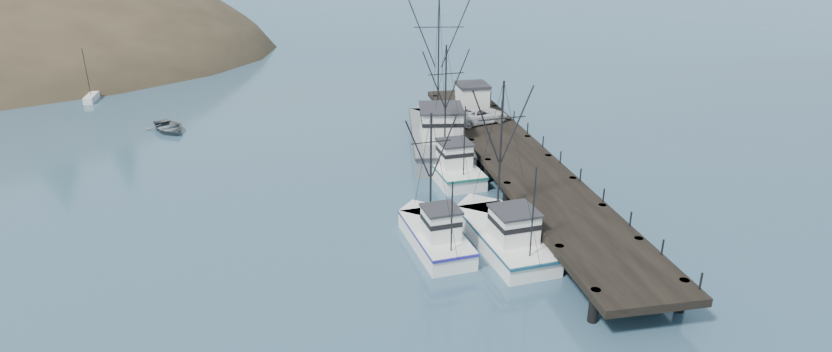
{
  "coord_description": "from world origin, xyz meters",
  "views": [
    {
      "loc": [
        -3.6,
        -31.36,
        20.66
      ],
      "look_at": [
        4.75,
        12.35,
        2.5
      ],
      "focal_mm": 28.0,
      "sensor_mm": 36.0,
      "label": 1
    }
  ],
  "objects_px": {
    "trawler_mid": "(434,234)",
    "trawler_far": "(448,163)",
    "work_vessel": "(439,135)",
    "pier": "(518,161)",
    "trawler_near": "(503,234)",
    "pickup_truck": "(480,115)",
    "motorboat": "(169,131)",
    "pier_shed": "(472,97)"
  },
  "relations": [
    {
      "from": "pier",
      "to": "trawler_far",
      "type": "xyz_separation_m",
      "value": [
        -5.26,
        2.65,
        -0.87
      ]
    },
    {
      "from": "work_vessel",
      "to": "pier",
      "type": "bearing_deg",
      "value": -63.23
    },
    {
      "from": "pier",
      "to": "trawler_far",
      "type": "bearing_deg",
      "value": 153.28
    },
    {
      "from": "pier",
      "to": "work_vessel",
      "type": "bearing_deg",
      "value": 116.77
    },
    {
      "from": "trawler_near",
      "to": "pickup_truck",
      "type": "bearing_deg",
      "value": 78.36
    },
    {
      "from": "trawler_near",
      "to": "pier_shed",
      "type": "height_order",
      "value": "trawler_near"
    },
    {
      "from": "motorboat",
      "to": "trawler_mid",
      "type": "bearing_deg",
      "value": -80.62
    },
    {
      "from": "trawler_near",
      "to": "pickup_truck",
      "type": "relative_size",
      "value": 2.08
    },
    {
      "from": "pier",
      "to": "motorboat",
      "type": "height_order",
      "value": "pier"
    },
    {
      "from": "pier",
      "to": "pickup_truck",
      "type": "height_order",
      "value": "pickup_truck"
    },
    {
      "from": "pier",
      "to": "pickup_truck",
      "type": "xyz_separation_m",
      "value": [
        -0.52,
        9.71,
        1.07
      ]
    },
    {
      "from": "work_vessel",
      "to": "pier_shed",
      "type": "xyz_separation_m",
      "value": [
        4.45,
        4.61,
        2.19
      ]
    },
    {
      "from": "pier",
      "to": "trawler_near",
      "type": "distance_m",
      "value": 11.74
    },
    {
      "from": "pier",
      "to": "pier_shed",
      "type": "distance_m",
      "value": 13.87
    },
    {
      "from": "trawler_far",
      "to": "work_vessel",
      "type": "relative_size",
      "value": 0.63
    },
    {
      "from": "pier_shed",
      "to": "pickup_truck",
      "type": "bearing_deg",
      "value": -95.06
    },
    {
      "from": "motorboat",
      "to": "pier",
      "type": "bearing_deg",
      "value": -58.98
    },
    {
      "from": "trawler_far",
      "to": "pickup_truck",
      "type": "relative_size",
      "value": 2.03
    },
    {
      "from": "trawler_mid",
      "to": "work_vessel",
      "type": "bearing_deg",
      "value": 76.42
    },
    {
      "from": "trawler_near",
      "to": "pickup_truck",
      "type": "xyz_separation_m",
      "value": [
        4.21,
        20.42,
        1.94
      ]
    },
    {
      "from": "pier",
      "to": "motorboat",
      "type": "bearing_deg",
      "value": 148.08
    },
    {
      "from": "pier",
      "to": "work_vessel",
      "type": "xyz_separation_m",
      "value": [
        -4.61,
        9.15,
        -0.46
      ]
    },
    {
      "from": "trawler_mid",
      "to": "pier_shed",
      "type": "bearing_deg",
      "value": 69.06
    },
    {
      "from": "motorboat",
      "to": "trawler_far",
      "type": "bearing_deg",
      "value": -59.99
    },
    {
      "from": "trawler_far",
      "to": "trawler_mid",
      "type": "bearing_deg",
      "value": -107.49
    },
    {
      "from": "trawler_mid",
      "to": "trawler_far",
      "type": "xyz_separation_m",
      "value": [
        3.95,
        12.54,
        0.0
      ]
    },
    {
      "from": "work_vessel",
      "to": "pier_shed",
      "type": "bearing_deg",
      "value": 46.02
    },
    {
      "from": "trawler_mid",
      "to": "pier_shed",
      "type": "relative_size",
      "value": 2.91
    },
    {
      "from": "trawler_near",
      "to": "work_vessel",
      "type": "xyz_separation_m",
      "value": [
        0.11,
        19.86,
        0.41
      ]
    },
    {
      "from": "trawler_mid",
      "to": "trawler_far",
      "type": "distance_m",
      "value": 13.14
    },
    {
      "from": "trawler_far",
      "to": "motorboat",
      "type": "xyz_separation_m",
      "value": [
        -25.3,
        16.39,
        -0.82
      ]
    },
    {
      "from": "trawler_near",
      "to": "motorboat",
      "type": "xyz_separation_m",
      "value": [
        -25.84,
        29.76,
        -0.82
      ]
    },
    {
      "from": "trawler_near",
      "to": "pier_shed",
      "type": "relative_size",
      "value": 3.53
    },
    {
      "from": "pier_shed",
      "to": "trawler_mid",
      "type": "bearing_deg",
      "value": -110.94
    },
    {
      "from": "work_vessel",
      "to": "pickup_truck",
      "type": "bearing_deg",
      "value": 7.84
    },
    {
      "from": "pier",
      "to": "trawler_near",
      "type": "bearing_deg",
      "value": -113.81
    },
    {
      "from": "trawler_far",
      "to": "motorboat",
      "type": "relative_size",
      "value": 2.13
    },
    {
      "from": "trawler_mid",
      "to": "trawler_near",
      "type": "bearing_deg",
      "value": -10.44
    },
    {
      "from": "trawler_near",
      "to": "trawler_far",
      "type": "relative_size",
      "value": 1.02
    },
    {
      "from": "trawler_near",
      "to": "trawler_far",
      "type": "xyz_separation_m",
      "value": [
        -0.53,
        13.36,
        0.0
      ]
    },
    {
      "from": "trawler_far",
      "to": "work_vessel",
      "type": "distance_m",
      "value": 6.54
    },
    {
      "from": "pier",
      "to": "pickup_truck",
      "type": "distance_m",
      "value": 9.78
    }
  ]
}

